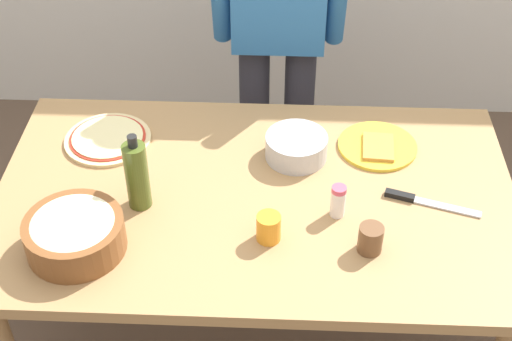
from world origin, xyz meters
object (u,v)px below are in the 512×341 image
object	(u,v)px
popcorn_bowl	(74,232)
cup_orange	(269,228)
chef_knife	(420,200)
mixing_bowl_steel	(296,147)
salt_shaker	(338,201)
dining_table	(255,215)
pizza_raw_on_board	(108,139)
person_cook	(278,21)
plate_with_slice	(378,146)
cup_small_brown	(370,239)
olive_oil_bottle	(137,175)

from	to	relation	value
popcorn_bowl	cup_orange	distance (m)	0.54
popcorn_bowl	chef_knife	size ratio (longest dim) A/B	0.99
mixing_bowl_steel	salt_shaker	world-z (taller)	salt_shaker
dining_table	cup_orange	world-z (taller)	cup_orange
dining_table	pizza_raw_on_board	world-z (taller)	pizza_raw_on_board
person_cook	mixing_bowl_steel	size ratio (longest dim) A/B	8.10
person_cook	plate_with_slice	bearing A→B (deg)	-56.53
person_cook	chef_knife	size ratio (longest dim) A/B	5.71
pizza_raw_on_board	salt_shaker	bearing A→B (deg)	-23.32
cup_small_brown	olive_oil_bottle	bearing A→B (deg)	166.52
person_cook	olive_oil_bottle	bearing A→B (deg)	-115.85
person_cook	popcorn_bowl	world-z (taller)	person_cook
plate_with_slice	cup_small_brown	bearing A→B (deg)	-97.61
dining_table	person_cook	bearing A→B (deg)	86.02
dining_table	mixing_bowl_steel	distance (m)	0.26
dining_table	mixing_bowl_steel	size ratio (longest dim) A/B	8.00
pizza_raw_on_board	olive_oil_bottle	distance (m)	0.36
olive_oil_bottle	salt_shaker	xyz separation A→B (m)	(0.59, -0.02, -0.06)
cup_orange	dining_table	bearing A→B (deg)	103.61
pizza_raw_on_board	chef_knife	xyz separation A→B (m)	(1.00, -0.26, -0.00)
person_cook	olive_oil_bottle	size ratio (longest dim) A/B	6.33
plate_with_slice	olive_oil_bottle	xyz separation A→B (m)	(-0.74, -0.30, 0.11)
cup_small_brown	plate_with_slice	bearing A→B (deg)	82.39
cup_small_brown	salt_shaker	bearing A→B (deg)	121.06
popcorn_bowl	cup_orange	xyz separation A→B (m)	(0.54, 0.06, -0.02)
mixing_bowl_steel	cup_small_brown	bearing A→B (deg)	-63.16
plate_with_slice	dining_table	bearing A→B (deg)	-148.40
olive_oil_bottle	salt_shaker	bearing A→B (deg)	-2.02
plate_with_slice	salt_shaker	distance (m)	0.36
olive_oil_bottle	chef_knife	world-z (taller)	olive_oil_bottle
pizza_raw_on_board	cup_small_brown	xyz separation A→B (m)	(0.83, -0.46, 0.03)
dining_table	person_cook	distance (m)	0.80
person_cook	pizza_raw_on_board	size ratio (longest dim) A/B	5.63
plate_with_slice	olive_oil_bottle	world-z (taller)	olive_oil_bottle
olive_oil_bottle	mixing_bowl_steel	bearing A→B (deg)	27.82
popcorn_bowl	salt_shaker	xyz separation A→B (m)	(0.74, 0.17, -0.01)
olive_oil_bottle	chef_knife	distance (m)	0.85
plate_with_slice	cup_small_brown	size ratio (longest dim) A/B	3.06
popcorn_bowl	cup_small_brown	xyz separation A→B (m)	(0.82, 0.03, -0.02)
dining_table	cup_orange	size ratio (longest dim) A/B	18.82
dining_table	popcorn_bowl	distance (m)	0.57
plate_with_slice	popcorn_bowl	world-z (taller)	popcorn_bowl
person_cook	plate_with_slice	world-z (taller)	person_cook
person_cook	mixing_bowl_steel	xyz separation A→B (m)	(0.07, -0.57, -0.14)
pizza_raw_on_board	chef_knife	size ratio (longest dim) A/B	1.01
pizza_raw_on_board	plate_with_slice	world-z (taller)	plate_with_slice
plate_with_slice	cup_orange	size ratio (longest dim) A/B	3.06
person_cook	popcorn_bowl	distance (m)	1.15
pizza_raw_on_board	popcorn_bowl	bearing A→B (deg)	-88.65
pizza_raw_on_board	olive_oil_bottle	bearing A→B (deg)	-62.12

